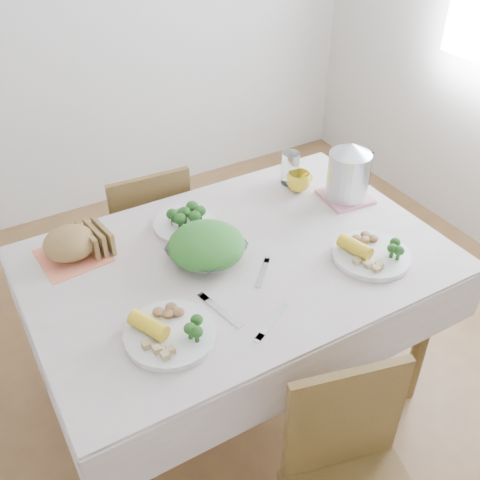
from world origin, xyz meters
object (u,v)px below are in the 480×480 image
dining_table (238,331)px  chair_far (144,229)px  salad_bowl (207,253)px  dinner_plate_left (170,335)px  electric_kettle (348,173)px  dinner_plate_right (371,256)px  yellow_mug (299,181)px

dining_table → chair_far: bearing=97.6°
dining_table → salad_bowl: size_ratio=5.36×
dining_table → dinner_plate_left: 0.60m
chair_far → dinner_plate_left: chair_far is taller
salad_bowl → electric_kettle: 0.70m
electric_kettle → salad_bowl: bearing=171.6°
dinner_plate_left → dinner_plate_right: same height
chair_far → yellow_mug: (0.56, -0.46, 0.34)m
dinner_plate_left → electric_kettle: 1.04m
dinner_plate_left → chair_far: bearing=74.1°
chair_far → salad_bowl: chair_far is taller
chair_far → dinner_plate_right: bearing=121.5°
dining_table → dinner_plate_left: bearing=-147.7°
dinner_plate_right → electric_kettle: bearing=64.6°
chair_far → yellow_mug: chair_far is taller
dining_table → dinner_plate_right: size_ratio=4.93×
dining_table → electric_kettle: bearing=11.3°
dining_table → electric_kettle: electric_kettle is taller
chair_far → yellow_mug: bearing=144.2°
dining_table → dinner_plate_right: 0.63m
dinner_plate_left → electric_kettle: bearing=20.3°
salad_bowl → dinner_plate_right: 0.60m
dinner_plate_right → electric_kettle: electric_kettle is taller
salad_bowl → yellow_mug: bearing=22.5°
dining_table → yellow_mug: bearing=31.1°
dining_table → salad_bowl: 0.43m
chair_far → dining_table: bearing=101.4°
dining_table → salad_bowl: bearing=156.9°
yellow_mug → dining_table: bearing=-148.9°
dinner_plate_right → electric_kettle: size_ratio=1.18×
salad_bowl → dinner_plate_left: bearing=-134.0°
chair_far → dinner_plate_left: 1.06m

